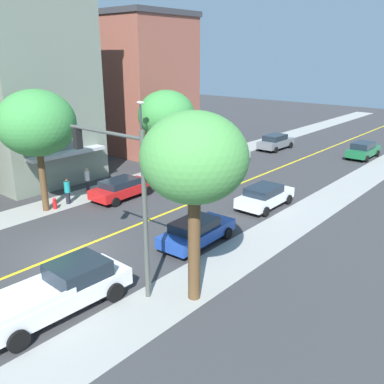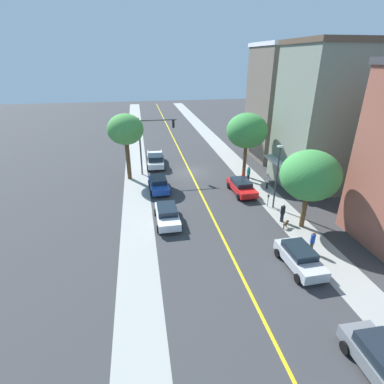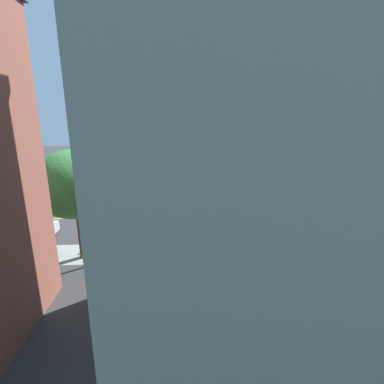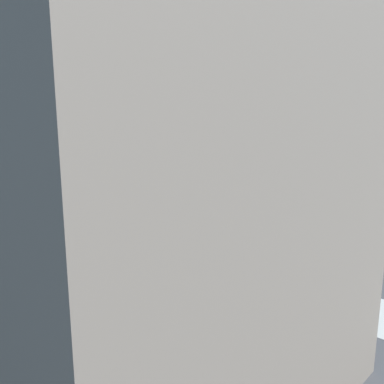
{
  "view_description": "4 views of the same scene",
  "coord_description": "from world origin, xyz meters",
  "px_view_note": "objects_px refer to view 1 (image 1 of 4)",
  "views": [
    {
      "loc": [
        17.39,
        -10.89,
        9.68
      ],
      "look_at": [
        0.49,
        9.03,
        1.02
      ],
      "focal_mm": 39.5,
      "sensor_mm": 36.0,
      "label": 1
    },
    {
      "loc": [
        6.07,
        35.01,
        13.33
      ],
      "look_at": [
        1.53,
        9.75,
        1.7
      ],
      "focal_mm": 27.77,
      "sensor_mm": 36.0,
      "label": 2
    },
    {
      "loc": [
        -23.26,
        8.92,
        8.37
      ],
      "look_at": [
        1.9,
        7.42,
        1.71
      ],
      "focal_mm": 25.69,
      "sensor_mm": 36.0,
      "label": 3
    },
    {
      "loc": [
        -21.76,
        -12.95,
        7.78
      ],
      "look_at": [
        -0.47,
        6.54,
        1.0
      ],
      "focal_mm": 42.81,
      "sensor_mm": 36.0,
      "label": 4
    }
  ],
  "objects_px": {
    "pedestrian_teal_shirt": "(67,191)",
    "street_tree_left_near": "(166,115)",
    "fire_hydrant": "(55,204)",
    "white_sedan_right_curb": "(265,196)",
    "white_pickup_truck": "(60,291)",
    "red_sedan_left_curb": "(122,188)",
    "green_sedan_right_curb": "(363,150)",
    "grey_sedan_left_curb": "(276,142)",
    "pedestrian_black_shirt": "(170,164)",
    "street_tree_left_far": "(194,159)",
    "blue_sedan_right_curb": "(196,231)",
    "small_dog": "(180,168)",
    "street_lamp": "(141,132)",
    "pedestrian_white_shirt": "(87,179)",
    "traffic_light_mast": "(122,184)",
    "silver_sedan_left_curb": "(230,155)",
    "street_tree_right_corner": "(36,123)",
    "pedestrian_blue_shirt": "(204,154)"
  },
  "relations": [
    {
      "from": "green_sedan_right_curb",
      "to": "white_pickup_truck",
      "type": "distance_m",
      "value": 33.21
    },
    {
      "from": "street_tree_left_far",
      "to": "silver_sedan_left_curb",
      "type": "height_order",
      "value": "street_tree_left_far"
    },
    {
      "from": "red_sedan_left_curb",
      "to": "pedestrian_teal_shirt",
      "type": "distance_m",
      "value": 3.64
    },
    {
      "from": "street_tree_left_far",
      "to": "fire_hydrant",
      "type": "relative_size",
      "value": 10.42
    },
    {
      "from": "white_sedan_right_curb",
      "to": "pedestrian_teal_shirt",
      "type": "distance_m",
      "value": 13.09
    },
    {
      "from": "street_tree_left_far",
      "to": "pedestrian_black_shirt",
      "type": "bearing_deg",
      "value": 136.14
    },
    {
      "from": "red_sedan_left_curb",
      "to": "green_sedan_right_curb",
      "type": "relative_size",
      "value": 1.04
    },
    {
      "from": "red_sedan_left_curb",
      "to": "white_sedan_right_curb",
      "type": "distance_m",
      "value": 9.78
    },
    {
      "from": "traffic_light_mast",
      "to": "red_sedan_left_curb",
      "type": "relative_size",
      "value": 1.48
    },
    {
      "from": "street_tree_left_far",
      "to": "green_sedan_right_curb",
      "type": "distance_m",
      "value": 29.75
    },
    {
      "from": "fire_hydrant",
      "to": "traffic_light_mast",
      "type": "xyz_separation_m",
      "value": [
        10.8,
        -3.32,
        4.28
      ]
    },
    {
      "from": "street_tree_left_near",
      "to": "small_dog",
      "type": "bearing_deg",
      "value": 0.47
    },
    {
      "from": "white_sedan_right_curb",
      "to": "silver_sedan_left_curb",
      "type": "xyz_separation_m",
      "value": [
        -8.36,
        7.79,
        0.02
      ]
    },
    {
      "from": "white_sedan_right_curb",
      "to": "white_pickup_truck",
      "type": "xyz_separation_m",
      "value": [
        0.02,
        -15.33,
        0.11
      ]
    },
    {
      "from": "street_tree_left_far",
      "to": "pedestrian_blue_shirt",
      "type": "bearing_deg",
      "value": 127.59
    },
    {
      "from": "street_lamp",
      "to": "red_sedan_left_curb",
      "type": "xyz_separation_m",
      "value": [
        1.94,
        -3.82,
        -3.12
      ]
    },
    {
      "from": "fire_hydrant",
      "to": "pedestrian_blue_shirt",
      "type": "xyz_separation_m",
      "value": [
        0.07,
        15.45,
        0.57
      ]
    },
    {
      "from": "red_sedan_left_curb",
      "to": "silver_sedan_left_curb",
      "type": "xyz_separation_m",
      "value": [
        0.13,
        12.64,
        0.05
      ]
    },
    {
      "from": "street_tree_left_near",
      "to": "silver_sedan_left_curb",
      "type": "bearing_deg",
      "value": 59.2
    },
    {
      "from": "red_sedan_left_curb",
      "to": "silver_sedan_left_curb",
      "type": "distance_m",
      "value": 12.64
    },
    {
      "from": "pedestrian_teal_shirt",
      "to": "street_tree_left_near",
      "type": "bearing_deg",
      "value": -113.71
    },
    {
      "from": "traffic_light_mast",
      "to": "grey_sedan_left_curb",
      "type": "distance_m",
      "value": 29.82
    },
    {
      "from": "fire_hydrant",
      "to": "white_sedan_right_curb",
      "type": "height_order",
      "value": "white_sedan_right_curb"
    },
    {
      "from": "street_tree_left_far",
      "to": "grey_sedan_left_curb",
      "type": "relative_size",
      "value": 1.64
    },
    {
      "from": "street_lamp",
      "to": "white_pickup_truck",
      "type": "bearing_deg",
      "value": -53.81
    },
    {
      "from": "silver_sedan_left_curb",
      "to": "pedestrian_white_shirt",
      "type": "bearing_deg",
      "value": 164.25
    },
    {
      "from": "fire_hydrant",
      "to": "pedestrian_teal_shirt",
      "type": "xyz_separation_m",
      "value": [
        -0.19,
        1.14,
        0.56
      ]
    },
    {
      "from": "street_tree_left_far",
      "to": "red_sedan_left_curb",
      "type": "height_order",
      "value": "street_tree_left_far"
    },
    {
      "from": "blue_sedan_right_curb",
      "to": "green_sedan_right_curb",
      "type": "xyz_separation_m",
      "value": [
        -0.09,
        25.11,
        0.06
      ]
    },
    {
      "from": "street_tree_left_far",
      "to": "blue_sedan_right_curb",
      "type": "relative_size",
      "value": 1.65
    },
    {
      "from": "traffic_light_mast",
      "to": "green_sedan_right_curb",
      "type": "xyz_separation_m",
      "value": [
        -0.49,
        30.3,
        -3.84
      ]
    },
    {
      "from": "traffic_light_mast",
      "to": "pedestrian_teal_shirt",
      "type": "height_order",
      "value": "traffic_light_mast"
    },
    {
      "from": "blue_sedan_right_curb",
      "to": "small_dog",
      "type": "xyz_separation_m",
      "value": [
        -10.06,
        9.98,
        -0.34
      ]
    },
    {
      "from": "street_tree_left_far",
      "to": "white_pickup_truck",
      "type": "height_order",
      "value": "street_tree_left_far"
    },
    {
      "from": "street_tree_left_near",
      "to": "white_sedan_right_curb",
      "type": "relative_size",
      "value": 1.49
    },
    {
      "from": "pedestrian_black_shirt",
      "to": "street_tree_right_corner",
      "type": "bearing_deg",
      "value": 108.45
    },
    {
      "from": "street_lamp",
      "to": "grey_sedan_left_curb",
      "type": "relative_size",
      "value": 1.33
    },
    {
      "from": "street_tree_left_far",
      "to": "white_sedan_right_curb",
      "type": "distance_m",
      "value": 12.82
    },
    {
      "from": "white_sedan_right_curb",
      "to": "pedestrian_black_shirt",
      "type": "bearing_deg",
      "value": 80.23
    },
    {
      "from": "pedestrian_teal_shirt",
      "to": "pedestrian_black_shirt",
      "type": "relative_size",
      "value": 1.02
    },
    {
      "from": "pedestrian_white_shirt",
      "to": "street_lamp",
      "type": "bearing_deg",
      "value": 165.61
    },
    {
      "from": "grey_sedan_left_curb",
      "to": "pedestrian_black_shirt",
      "type": "relative_size",
      "value": 2.72
    },
    {
      "from": "street_tree_left_far",
      "to": "pedestrian_teal_shirt",
      "type": "distance_m",
      "value": 15.04
    },
    {
      "from": "street_tree_left_near",
      "to": "street_tree_right_corner",
      "type": "relative_size",
      "value": 0.88
    },
    {
      "from": "street_tree_right_corner",
      "to": "white_sedan_right_curb",
      "type": "distance_m",
      "value": 14.97
    },
    {
      "from": "traffic_light_mast",
      "to": "blue_sedan_right_curb",
      "type": "bearing_deg",
      "value": -85.57
    },
    {
      "from": "street_tree_right_corner",
      "to": "street_tree_left_far",
      "type": "distance_m",
      "value": 13.93
    },
    {
      "from": "street_tree_left_near",
      "to": "fire_hydrant",
      "type": "distance_m",
      "value": 12.66
    },
    {
      "from": "street_lamp",
      "to": "pedestrian_white_shirt",
      "type": "bearing_deg",
      "value": -105.62
    },
    {
      "from": "street_lamp",
      "to": "street_tree_right_corner",
      "type": "bearing_deg",
      "value": -89.83
    }
  ]
}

